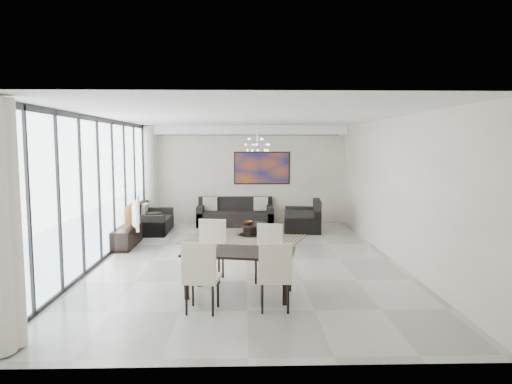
{
  "coord_description": "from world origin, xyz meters",
  "views": [
    {
      "loc": [
        -0.04,
        -9.15,
        2.36
      ],
      "look_at": [
        0.24,
        1.43,
        1.25
      ],
      "focal_mm": 32.0,
      "sensor_mm": 36.0,
      "label": 1
    }
  ],
  "objects_px": {
    "sofa_main": "(235,216)",
    "dining_table": "(239,256)",
    "coffee_table": "(250,229)",
    "tv_console": "(127,237)",
    "television": "(132,214)"
  },
  "relations": [
    {
      "from": "sofa_main",
      "to": "television",
      "type": "distance_m",
      "value": 3.67
    },
    {
      "from": "sofa_main",
      "to": "tv_console",
      "type": "relative_size",
      "value": 1.54
    },
    {
      "from": "television",
      "to": "dining_table",
      "type": "distance_m",
      "value": 4.24
    },
    {
      "from": "coffee_table",
      "to": "television",
      "type": "xyz_separation_m",
      "value": [
        -2.72,
        -1.26,
        0.6
      ]
    },
    {
      "from": "coffee_table",
      "to": "television",
      "type": "height_order",
      "value": "television"
    },
    {
      "from": "sofa_main",
      "to": "dining_table",
      "type": "relative_size",
      "value": 1.21
    },
    {
      "from": "tv_console",
      "to": "dining_table",
      "type": "height_order",
      "value": "dining_table"
    },
    {
      "from": "coffee_table",
      "to": "tv_console",
      "type": "relative_size",
      "value": 0.62
    },
    {
      "from": "tv_console",
      "to": "television",
      "type": "relative_size",
      "value": 1.23
    },
    {
      "from": "sofa_main",
      "to": "television",
      "type": "xyz_separation_m",
      "value": [
        -2.3,
        -2.82,
        0.51
      ]
    },
    {
      "from": "tv_console",
      "to": "dining_table",
      "type": "xyz_separation_m",
      "value": [
        2.64,
        -3.5,
        0.4
      ]
    },
    {
      "from": "tv_console",
      "to": "television",
      "type": "distance_m",
      "value": 0.58
    },
    {
      "from": "coffee_table",
      "to": "dining_table",
      "type": "xyz_separation_m",
      "value": [
        -0.24,
        -4.69,
        0.44
      ]
    },
    {
      "from": "coffee_table",
      "to": "sofa_main",
      "type": "xyz_separation_m",
      "value": [
        -0.42,
        1.56,
        0.09
      ]
    },
    {
      "from": "sofa_main",
      "to": "dining_table",
      "type": "distance_m",
      "value": 6.26
    }
  ]
}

